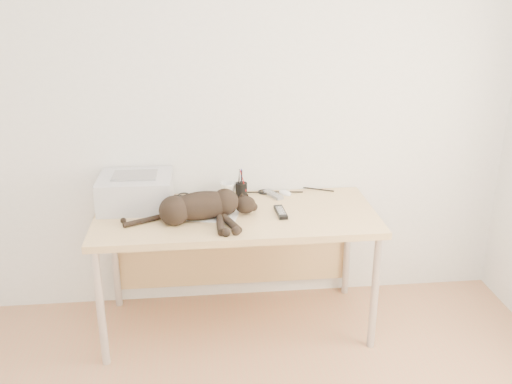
{
  "coord_description": "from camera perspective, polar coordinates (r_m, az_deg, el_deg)",
  "views": [
    {
      "loc": [
        -0.2,
        -1.59,
        2.01
      ],
      "look_at": [
        0.11,
        1.34,
        0.89
      ],
      "focal_mm": 40.0,
      "sensor_mm": 36.0,
      "label": 1
    }
  ],
  "objects": [
    {
      "name": "desk",
      "position": [
        3.38,
        -2.09,
        -3.66
      ],
      "size": [
        1.6,
        0.7,
        0.74
      ],
      "color": "#D4B47C",
      "rests_on": "floor"
    },
    {
      "name": "remote_grey",
      "position": [
        3.5,
        1.74,
        -0.26
      ],
      "size": [
        0.11,
        0.16,
        0.02
      ],
      "primitive_type": "cube",
      "rotation": [
        0.0,
        0.0,
        0.47
      ],
      "color": "gray",
      "rests_on": "desk"
    },
    {
      "name": "remote_black",
      "position": [
        3.24,
        2.48,
        -2.02
      ],
      "size": [
        0.06,
        0.18,
        0.02
      ],
      "primitive_type": "cube",
      "rotation": [
        0.0,
        0.0,
        0.05
      ],
      "color": "black",
      "rests_on": "desk"
    },
    {
      "name": "mouse",
      "position": [
        3.54,
        2.93,
        0.08
      ],
      "size": [
        0.1,
        0.12,
        0.03
      ],
      "primitive_type": "ellipsoid",
      "rotation": [
        0.0,
        0.0,
        0.43
      ],
      "color": "white",
      "rests_on": "desk"
    },
    {
      "name": "wall_back",
      "position": [
        3.42,
        -2.57,
        8.88
      ],
      "size": [
        3.5,
        0.0,
        3.5
      ],
      "primitive_type": "plane",
      "rotation": [
        1.57,
        0.0,
        0.0
      ],
      "color": "white",
      "rests_on": "floor"
    },
    {
      "name": "printer",
      "position": [
        3.39,
        -11.91,
        0.1
      ],
      "size": [
        0.42,
        0.36,
        0.2
      ],
      "color": "silver",
      "rests_on": "desk"
    },
    {
      "name": "cable_tangle",
      "position": [
        3.53,
        -2.38,
        -0.11
      ],
      "size": [
        1.36,
        0.08,
        0.01
      ],
      "primitive_type": null,
      "color": "black",
      "rests_on": "desk"
    },
    {
      "name": "papers",
      "position": [
        3.24,
        -4.71,
        -2.22
      ],
      "size": [
        0.37,
        0.31,
        0.01
      ],
      "color": "white",
      "rests_on": "desk"
    },
    {
      "name": "mug",
      "position": [
        3.48,
        -2.81,
        0.24
      ],
      "size": [
        0.14,
        0.14,
        0.09
      ],
      "primitive_type": "imported",
      "rotation": [
        0.0,
        0.0,
        0.66
      ],
      "color": "white",
      "rests_on": "desk"
    },
    {
      "name": "cat",
      "position": [
        3.15,
        -5.8,
        -1.58
      ],
      "size": [
        0.75,
        0.36,
        0.17
      ],
      "rotation": [
        0.0,
        0.0,
        0.21
      ],
      "color": "black",
      "rests_on": "desk"
    },
    {
      "name": "pen_cup",
      "position": [
        3.45,
        -1.48,
        0.19
      ],
      "size": [
        0.07,
        0.07,
        0.18
      ],
      "color": "black",
      "rests_on": "desk"
    }
  ]
}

